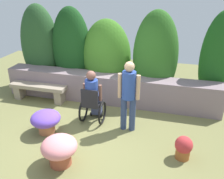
{
  "coord_description": "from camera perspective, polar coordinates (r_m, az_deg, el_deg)",
  "views": [
    {
      "loc": [
        1.69,
        -4.21,
        3.16
      ],
      "look_at": [
        0.37,
        0.7,
        0.85
      ],
      "focal_mm": 38.46,
      "sensor_mm": 36.0,
      "label": 1
    }
  ],
  "objects": [
    {
      "name": "flower_pot_terracotta_by_wall",
      "position": [
        4.64,
        -12.39,
        -13.65
      ],
      "size": [
        0.67,
        0.67,
        0.58
      ],
      "color": "#A54D35",
      "rests_on": "ground"
    },
    {
      "name": "person_in_wheelchair",
      "position": [
        5.7,
        -4.61,
        -2.08
      ],
      "size": [
        0.53,
        0.66,
        1.33
      ],
      "rotation": [
        0.0,
        0.0,
        -0.15
      ],
      "color": "black",
      "rests_on": "ground"
    },
    {
      "name": "hedge_backdrop",
      "position": [
        7.04,
        -0.95,
        8.53
      ],
      "size": [
        6.34,
        1.03,
        2.57
      ],
      "color": "#295228",
      "rests_on": "ground"
    },
    {
      "name": "stone_retaining_wall",
      "position": [
        6.73,
        -0.84,
        0.26
      ],
      "size": [
        6.0,
        0.55,
        0.8
      ],
      "primitive_type": "cube",
      "color": "gray",
      "rests_on": "ground"
    },
    {
      "name": "flower_pot_red_accent",
      "position": [
        4.92,
        16.63,
        -13.02
      ],
      "size": [
        0.34,
        0.34,
        0.48
      ],
      "color": "#A25627",
      "rests_on": "ground"
    },
    {
      "name": "stone_bench",
      "position": [
        7.15,
        -16.99,
        -0.01
      ],
      "size": [
        1.64,
        0.38,
        0.48
      ],
      "rotation": [
        0.0,
        0.0,
        -0.0
      ],
      "color": "gray",
      "rests_on": "ground"
    },
    {
      "name": "person_standing_companion",
      "position": [
        5.23,
        3.98,
        -0.69
      ],
      "size": [
        0.49,
        0.3,
        1.64
      ],
      "rotation": [
        0.0,
        0.0,
        -0.17
      ],
      "color": "navy",
      "rests_on": "ground"
    },
    {
      "name": "flower_pot_purple_near",
      "position": [
        5.61,
        -15.45,
        -7.04
      ],
      "size": [
        0.66,
        0.66,
        0.52
      ],
      "color": "#B36A47",
      "rests_on": "ground"
    },
    {
      "name": "ground_plane",
      "position": [
        5.52,
        -5.68,
        -10.56
      ],
      "size": [
        11.61,
        11.61,
        0.0
      ],
      "primitive_type": "plane",
      "color": "olive"
    }
  ]
}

